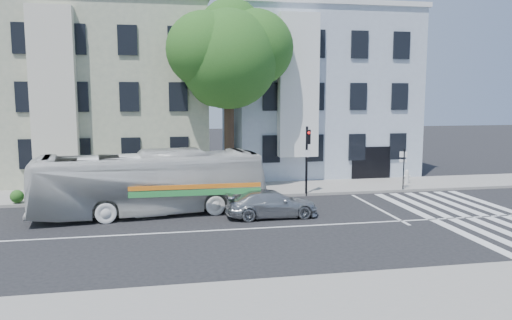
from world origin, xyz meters
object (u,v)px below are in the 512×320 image
object	(u,v)px
bus	(150,183)
fire_hydrant	(407,176)
sedan	(272,204)
traffic_signal	(307,152)

from	to	relation	value
bus	fire_hydrant	xyz separation A→B (m)	(15.19, 4.47, -0.90)
sedan	traffic_signal	bearing A→B (deg)	-35.62
fire_hydrant	traffic_signal	bearing A→B (deg)	-164.57
traffic_signal	fire_hydrant	bearing A→B (deg)	28.42
sedan	fire_hydrant	distance (m)	11.50
traffic_signal	bus	bearing A→B (deg)	-149.82
bus	fire_hydrant	world-z (taller)	bus
bus	traffic_signal	distance (m)	8.74
bus	sedan	bearing A→B (deg)	-113.62
sedan	fire_hydrant	world-z (taller)	sedan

